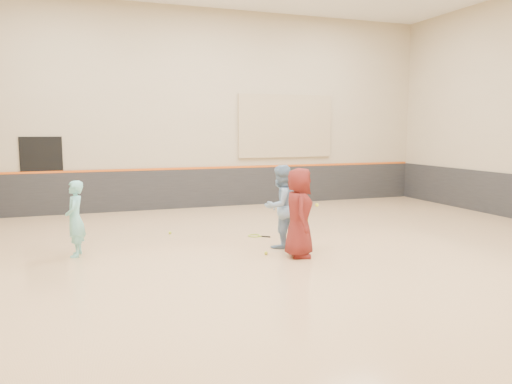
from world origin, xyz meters
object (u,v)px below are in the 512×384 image
object	(u,v)px
instructor	(281,206)
young_man	(299,213)
girl	(75,219)
spare_racket	(254,236)

from	to	relation	value
instructor	young_man	world-z (taller)	young_man
girl	spare_racket	distance (m)	3.88
girl	young_man	xyz separation A→B (m)	(3.97, -1.48, 0.12)
instructor	young_man	xyz separation A→B (m)	(0.03, -0.84, 0.00)
girl	instructor	bearing A→B (deg)	88.54
young_man	girl	bearing A→B (deg)	88.38
young_man	instructor	bearing A→B (deg)	20.71
girl	spare_racket	size ratio (longest dim) A/B	2.29
girl	instructor	distance (m)	4.00
instructor	girl	bearing A→B (deg)	-32.42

